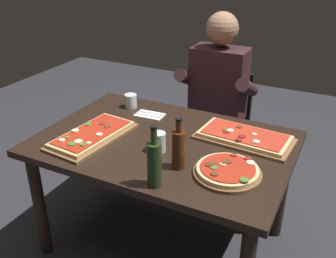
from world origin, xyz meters
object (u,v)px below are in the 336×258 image
object	(u,v)px
pizza_rectangular_left	(92,135)
diner_chair	(219,123)
dining_table	(164,155)
seated_diner	(216,98)
tumbler_near_camera	(159,142)
wine_bottle_dark	(154,163)
pizza_rectangular_front	(244,137)
pizza_round_far	(227,171)
oil_bottle_amber	(178,148)
tumbler_far_side	(131,102)

from	to	relation	value
pizza_rectangular_left	diner_chair	size ratio (longest dim) A/B	0.63
dining_table	seated_diner	distance (m)	0.74
pizza_rectangular_left	tumbler_near_camera	world-z (taller)	tumbler_near_camera
wine_bottle_dark	tumbler_near_camera	distance (m)	0.32
pizza_rectangular_front	pizza_round_far	bearing A→B (deg)	-85.44
oil_bottle_amber	tumbler_far_side	xyz separation A→B (m)	(-0.61, 0.54, -0.07)
oil_bottle_amber	tumbler_far_side	bearing A→B (deg)	138.36
pizza_round_far	seated_diner	size ratio (longest dim) A/B	0.25
tumbler_near_camera	pizza_round_far	bearing A→B (deg)	-7.70
oil_bottle_amber	seated_diner	distance (m)	0.97
wine_bottle_dark	seated_diner	size ratio (longest dim) A/B	0.23
tumbler_far_side	tumbler_near_camera	bearing A→B (deg)	-44.61
seated_diner	oil_bottle_amber	bearing A→B (deg)	-80.72
tumbler_near_camera	seated_diner	world-z (taller)	seated_diner
pizza_rectangular_left	dining_table	bearing A→B (deg)	22.80
dining_table	oil_bottle_amber	distance (m)	0.35
wine_bottle_dark	tumbler_far_side	bearing A→B (deg)	128.42
pizza_round_far	diner_chair	size ratio (longest dim) A/B	0.38
dining_table	wine_bottle_dark	world-z (taller)	wine_bottle_dark
seated_diner	dining_table	bearing A→B (deg)	-92.76
tumbler_far_side	dining_table	bearing A→B (deg)	-37.84
oil_bottle_amber	pizza_rectangular_front	bearing A→B (deg)	63.81
diner_chair	tumbler_near_camera	bearing A→B (deg)	-90.38
pizza_round_far	oil_bottle_amber	size ratio (longest dim) A/B	1.23
wine_bottle_dark	tumbler_near_camera	xyz separation A→B (m)	(-0.13, 0.29, -0.07)
tumbler_near_camera	wine_bottle_dark	bearing A→B (deg)	-65.45
pizza_round_far	tumbler_near_camera	distance (m)	0.41
wine_bottle_dark	dining_table	bearing A→B (deg)	111.67
wine_bottle_dark	diner_chair	xyz separation A→B (m)	(-0.13, 1.26, -0.37)
oil_bottle_amber	tumbler_near_camera	bearing A→B (deg)	148.15
dining_table	seated_diner	bearing A→B (deg)	87.24
dining_table	pizza_round_far	bearing A→B (deg)	-21.61
wine_bottle_dark	tumbler_far_side	world-z (taller)	wine_bottle_dark
diner_chair	pizza_round_far	bearing A→B (deg)	-69.00
pizza_round_far	seated_diner	distance (m)	0.99
dining_table	pizza_rectangular_left	bearing A→B (deg)	-157.20
pizza_rectangular_front	seated_diner	bearing A→B (deg)	124.50
oil_bottle_amber	seated_diner	xyz separation A→B (m)	(-0.16, 0.95, -0.11)
dining_table	tumbler_near_camera	xyz separation A→B (m)	(0.03, -0.12, 0.15)
pizza_round_far	oil_bottle_amber	distance (m)	0.26
tumbler_near_camera	tumbler_far_side	bearing A→B (deg)	135.39
wine_bottle_dark	diner_chair	size ratio (longest dim) A/B	0.35
pizza_rectangular_left	tumbler_near_camera	bearing A→B (deg)	5.90
pizza_round_far	oil_bottle_amber	xyz separation A→B (m)	(-0.24, -0.05, 0.09)
oil_bottle_amber	tumbler_near_camera	size ratio (longest dim) A/B	2.50
tumbler_far_side	diner_chair	size ratio (longest dim) A/B	0.10
pizza_rectangular_front	diner_chair	size ratio (longest dim) A/B	0.63
dining_table	wine_bottle_dark	xyz separation A→B (m)	(0.16, -0.40, 0.21)
dining_table	pizza_rectangular_front	size ratio (longest dim) A/B	2.56
tumbler_near_camera	tumbler_far_side	world-z (taller)	tumbler_near_camera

